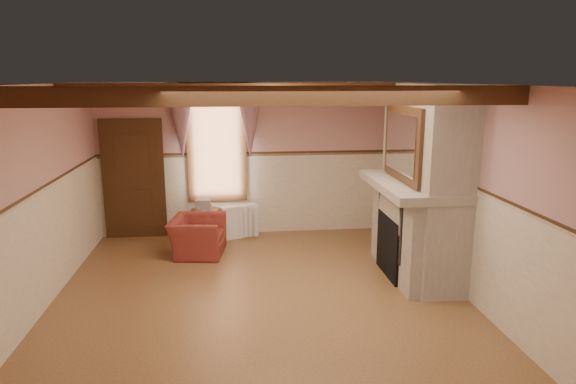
{
  "coord_description": "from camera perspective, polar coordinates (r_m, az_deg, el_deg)",
  "views": [
    {
      "loc": [
        -0.35,
        -6.39,
        2.89
      ],
      "look_at": [
        0.46,
        0.8,
        1.26
      ],
      "focal_mm": 32.0,
      "sensor_mm": 36.0,
      "label": 1
    }
  ],
  "objects": [
    {
      "name": "door",
      "position": [
        9.67,
        -16.76,
        1.18
      ],
      "size": [
        1.1,
        0.1,
        2.1
      ],
      "primitive_type": "cube",
      "color": "black",
      "rests_on": "floor"
    },
    {
      "name": "candle_red",
      "position": [
        7.12,
        15.05,
        1.01
      ],
      "size": [
        0.06,
        0.06,
        0.16
      ],
      "primitive_type": "cylinder",
      "color": "#A61428",
      "rests_on": "mantel"
    },
    {
      "name": "side_table",
      "position": [
        9.47,
        -9.15,
        -3.5
      ],
      "size": [
        0.56,
        0.56,
        0.55
      ],
      "primitive_type": "cylinder",
      "rotation": [
        0.0,
        0.0,
        0.12
      ],
      "color": "brown",
      "rests_on": "floor"
    },
    {
      "name": "wall_front",
      "position": [
        3.72,
        -0.53,
        -10.9
      ],
      "size": [
        5.5,
        0.02,
        2.8
      ],
      "primitive_type": "cube",
      "color": "tan",
      "rests_on": "floor"
    },
    {
      "name": "mantel_clock",
      "position": [
        8.17,
        12.19,
        2.75
      ],
      "size": [
        0.14,
        0.24,
        0.2
      ],
      "primitive_type": "cube",
      "color": "black",
      "rests_on": "mantel"
    },
    {
      "name": "wall_left",
      "position": [
        6.99,
        -26.37,
        -0.96
      ],
      "size": [
        0.02,
        6.0,
        2.8
      ],
      "primitive_type": "cube",
      "color": "tan",
      "rests_on": "floor"
    },
    {
      "name": "oil_lamp",
      "position": [
        8.18,
        12.16,
        3.05
      ],
      "size": [
        0.11,
        0.11,
        0.28
      ],
      "primitive_type": "cylinder",
      "color": "gold",
      "rests_on": "mantel"
    },
    {
      "name": "book_stack",
      "position": [
        9.36,
        -9.42,
        -1.33
      ],
      "size": [
        0.26,
        0.32,
        0.2
      ],
      "primitive_type": "cube",
      "rotation": [
        0.0,
        0.0,
        -0.01
      ],
      "color": "#B7AD8C",
      "rests_on": "side_table"
    },
    {
      "name": "mantel",
      "position": [
        7.61,
        13.63,
        0.74
      ],
      "size": [
        1.05,
        2.05,
        0.12
      ],
      "primitive_type": "cube",
      "color": "gray",
      "rests_on": "fireplace"
    },
    {
      "name": "overmantel_mirror",
      "position": [
        7.45,
        12.53,
        5.3
      ],
      "size": [
        0.06,
        1.44,
        1.04
      ],
      "primitive_type": "cube",
      "color": "silver",
      "rests_on": "fireplace"
    },
    {
      "name": "jar_yellow",
      "position": [
        7.33,
        14.42,
        1.2
      ],
      "size": [
        0.06,
        0.06,
        0.12
      ],
      "primitive_type": "cylinder",
      "color": "gold",
      "rests_on": "mantel"
    },
    {
      "name": "ceiling_beam_back",
      "position": [
        7.6,
        -3.88,
        11.24
      ],
      "size": [
        5.5,
        0.18,
        0.2
      ],
      "primitive_type": "cube",
      "color": "black",
      "rests_on": "ceiling"
    },
    {
      "name": "floor",
      "position": [
        7.02,
        -3.09,
        -11.63
      ],
      "size": [
        5.5,
        6.0,
        0.01
      ],
      "primitive_type": "cube",
      "color": "brown",
      "rests_on": "ground"
    },
    {
      "name": "firebox",
      "position": [
        7.77,
        11.57,
        -5.88
      ],
      "size": [
        0.2,
        0.95,
        0.9
      ],
      "primitive_type": "cube",
      "color": "black",
      "rests_on": "floor"
    },
    {
      "name": "ceiling",
      "position": [
        6.4,
        -3.39,
        11.88
      ],
      "size": [
        5.5,
        6.0,
        0.01
      ],
      "primitive_type": "cube",
      "color": "silver",
      "rests_on": "wall_back"
    },
    {
      "name": "wainscot",
      "position": [
        6.75,
        -3.16,
        -5.81
      ],
      "size": [
        5.5,
        6.0,
        1.5
      ],
      "primitive_type": null,
      "color": "beige",
      "rests_on": "floor"
    },
    {
      "name": "chair_rail",
      "position": [
        6.55,
        -3.24,
        0.43
      ],
      "size": [
        5.5,
        6.0,
        0.08
      ],
      "primitive_type": null,
      "color": "black",
      "rests_on": "wainscot"
    },
    {
      "name": "wall_right",
      "position": [
        7.26,
        19.0,
        0.15
      ],
      "size": [
        0.02,
        6.0,
        2.8
      ],
      "primitive_type": "cube",
      "color": "tan",
      "rests_on": "floor"
    },
    {
      "name": "fireplace",
      "position": [
        7.67,
        14.91,
        1.06
      ],
      "size": [
        0.85,
        2.0,
        2.8
      ],
      "primitive_type": "cube",
      "color": "gray",
      "rests_on": "floor"
    },
    {
      "name": "window_drapes",
      "position": [
        9.3,
        -8.07,
        8.62
      ],
      "size": [
        1.3,
        0.14,
        1.4
      ],
      "primitive_type": "cube",
      "color": "gray",
      "rests_on": "wall_back"
    },
    {
      "name": "radiator",
      "position": [
        9.45,
        -5.47,
        -3.27
      ],
      "size": [
        0.72,
        0.41,
        0.6
      ],
      "primitive_type": "cube",
      "rotation": [
        0.0,
        0.0,
        0.35
      ],
      "color": "silver",
      "rests_on": "floor"
    },
    {
      "name": "wall_back",
      "position": [
        9.51,
        -4.27,
        3.65
      ],
      "size": [
        5.5,
        0.02,
        2.8
      ],
      "primitive_type": "cube",
      "color": "tan",
      "rests_on": "floor"
    },
    {
      "name": "bowl",
      "position": [
        7.45,
        14.05,
        1.27
      ],
      "size": [
        0.34,
        0.34,
        0.08
      ],
      "primitive_type": "imported",
      "color": "brown",
      "rests_on": "mantel"
    },
    {
      "name": "window",
      "position": [
        9.44,
        -7.94,
        5.03
      ],
      "size": [
        1.06,
        0.08,
        2.02
      ],
      "primitive_type": "cube",
      "color": "white",
      "rests_on": "wall_back"
    },
    {
      "name": "ceiling_beam_front",
      "position": [
        5.2,
        -2.64,
        10.61
      ],
      "size": [
        5.5,
        0.18,
        0.2
      ],
      "primitive_type": "cube",
      "color": "black",
      "rests_on": "ceiling"
    },
    {
      "name": "armchair",
      "position": [
        8.66,
        -10.04,
        -4.84
      ],
      "size": [
        0.96,
        1.06,
        0.62
      ],
      "primitive_type": "imported",
      "rotation": [
        0.0,
        0.0,
        1.43
      ],
      "color": "maroon",
      "rests_on": "floor"
    }
  ]
}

